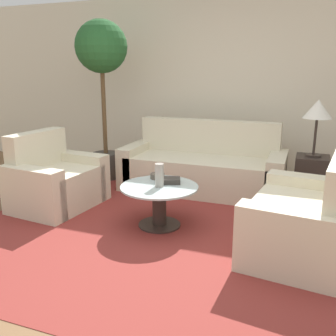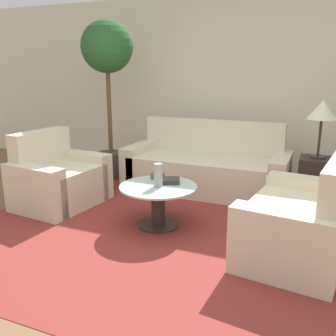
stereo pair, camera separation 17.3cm
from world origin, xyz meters
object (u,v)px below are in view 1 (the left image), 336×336
potted_plant (102,65)px  vase (159,175)px  coffee_table (159,200)px  sofa_main (203,168)px  book_stack (171,180)px  table_lamp (318,111)px  bowl (157,176)px  armchair (54,182)px  loveseat (307,222)px

potted_plant → vase: 2.22m
vase → coffee_table: bearing=118.1°
sofa_main → book_stack: bearing=-90.9°
vase → table_lamp: bearing=43.5°
sofa_main → book_stack: 1.20m
sofa_main → bowl: (-0.21, -1.09, 0.16)m
table_lamp → potted_plant: bearing=179.5°
armchair → vase: 1.41m
table_lamp → book_stack: bearing=-138.6°
loveseat → vase: size_ratio=5.56×
sofa_main → coffee_table: 1.33m
potted_plant → book_stack: potted_plant is taller
coffee_table → table_lamp: table_lamp is taller
coffee_table → book_stack: 0.24m
potted_plant → bowl: potted_plant is taller
coffee_table → vase: bearing=-61.9°
armchair → loveseat: 2.78m
loveseat → sofa_main: bearing=-130.2°
loveseat → potted_plant: potted_plant is taller
loveseat → bowl: loveseat is taller
armchair → table_lamp: bearing=-60.9°
loveseat → potted_plant: 3.40m
potted_plant → loveseat: bearing=-27.5°
bowl → coffee_table: bearing=-64.0°
table_lamp → book_stack: table_lamp is taller
vase → bowl: (-0.12, 0.25, -0.09)m
table_lamp → loveseat: bearing=-91.0°
vase → bowl: vase is taller
sofa_main → table_lamp: bearing=0.1°
table_lamp → vase: bearing=-136.5°
armchair → bowl: bearing=-79.2°
book_stack → bowl: bearing=132.8°
bowl → armchair: bearing=-175.0°
loveseat → book_stack: size_ratio=5.81×
loveseat → book_stack: bearing=-92.7°
vase → book_stack: 0.19m
armchair → coffee_table: armchair is taller
potted_plant → book_stack: size_ratio=9.84×
coffee_table → bowl: bearing=116.0°
vase → book_stack: bearing=66.6°
sofa_main → coffee_table: bearing=-94.2°
potted_plant → vase: size_ratio=9.43×
coffee_table → book_stack: bearing=60.6°
sofa_main → vase: 1.37m
sofa_main → bowl: size_ratio=13.75×
loveseat → bowl: size_ratio=8.59×
sofa_main → armchair: bearing=-140.5°
coffee_table → bowl: size_ratio=5.17×
loveseat → book_stack: 1.36m
coffee_table → table_lamp: (1.43, 1.33, 0.81)m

